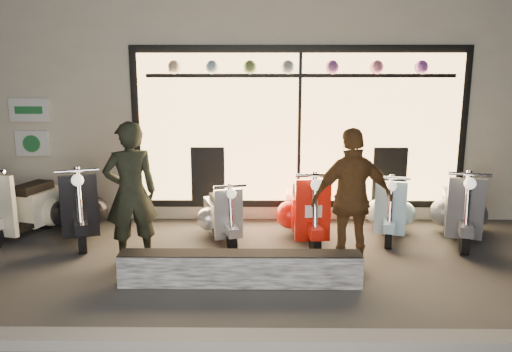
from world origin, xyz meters
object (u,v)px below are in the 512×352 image
Objects in this scene: man at (131,193)px; scooter_silver at (221,214)px; woman at (352,199)px; scooter_red at (306,210)px; graffiti_barrier at (240,269)px.

scooter_silver is at bearing -161.51° from man.
man is 1.03× the size of woman.
graffiti_barrier is at bearing -123.04° from scooter_red.
man is at bearing -15.10° from woman.
man is at bearing -155.26° from scooter_silver.
man reaches higher than scooter_red.
woman is at bearing 21.76° from graffiti_barrier.
graffiti_barrier is at bearing 129.78° from man.
scooter_red is 0.85× the size of woman.
scooter_red is at bearing 61.56° from graffiti_barrier.
scooter_red is at bearing -78.53° from woman.
graffiti_barrier is at bearing -95.33° from scooter_silver.
scooter_silver is 2.16m from woman.
graffiti_barrier is 1.52× the size of man.
woman reaches higher than scooter_red.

